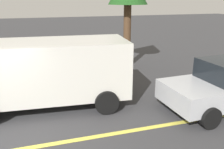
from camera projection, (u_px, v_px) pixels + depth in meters
name	position (u px, v px, depth m)	size (l,w,h in m)	color
lane_marking_centre	(112.00, 134.00, 6.39)	(28.00, 0.16, 0.01)	#E0D14C
white_van	(47.00, 70.00, 7.72)	(5.34, 2.59, 2.20)	silver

